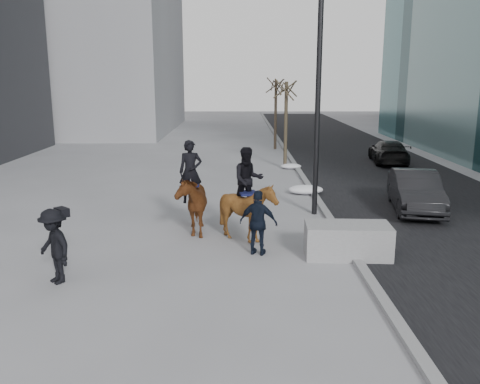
{
  "coord_description": "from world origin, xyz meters",
  "views": [
    {
      "loc": [
        -0.04,
        -12.71,
        4.63
      ],
      "look_at": [
        0.0,
        1.2,
        1.5
      ],
      "focal_mm": 38.0,
      "sensor_mm": 36.0,
      "label": 1
    }
  ],
  "objects_px": {
    "car_near": "(415,191)",
    "mounted_right": "(248,204)",
    "mounted_left": "(191,198)",
    "planter": "(348,241)"
  },
  "relations": [
    {
      "from": "planter",
      "to": "car_near",
      "type": "xyz_separation_m",
      "value": [
        3.41,
        4.8,
        0.26
      ]
    },
    {
      "from": "car_near",
      "to": "mounted_right",
      "type": "bearing_deg",
      "value": -140.44
    },
    {
      "from": "mounted_left",
      "to": "mounted_right",
      "type": "relative_size",
      "value": 1.03
    },
    {
      "from": "mounted_right",
      "to": "mounted_left",
      "type": "bearing_deg",
      "value": 151.31
    },
    {
      "from": "mounted_left",
      "to": "mounted_right",
      "type": "height_order",
      "value": "mounted_left"
    },
    {
      "from": "planter",
      "to": "mounted_right",
      "type": "height_order",
      "value": "mounted_right"
    },
    {
      "from": "planter",
      "to": "mounted_left",
      "type": "height_order",
      "value": "mounted_left"
    },
    {
      "from": "car_near",
      "to": "mounted_right",
      "type": "height_order",
      "value": "mounted_right"
    },
    {
      "from": "car_near",
      "to": "planter",
      "type": "bearing_deg",
      "value": -115.77
    },
    {
      "from": "mounted_left",
      "to": "mounted_right",
      "type": "distance_m",
      "value": 1.97
    }
  ]
}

